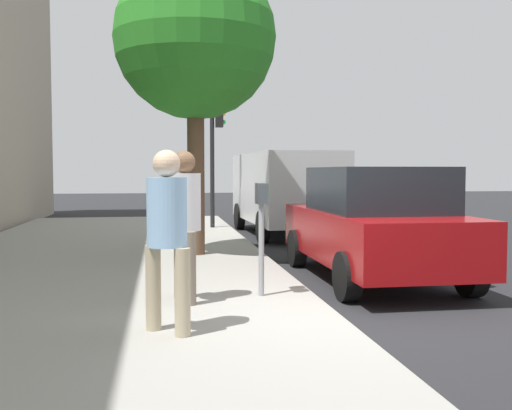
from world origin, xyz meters
The scene contains 9 objects.
ground_plane centered at (0.00, 0.00, 0.00)m, with size 80.00×80.00×0.00m, color #232326.
sidewalk_slab centered at (0.00, 3.00, 0.07)m, with size 28.00×6.00×0.15m, color gray.
parking_meter centered at (0.76, 0.69, 1.17)m, with size 0.36×0.12×1.41m.
pedestrian_at_meter centered at (0.59, 1.65, 1.22)m, with size 0.53×0.39×1.80m.
pedestrian_bystander centered at (-0.76, 1.86, 1.19)m, with size 0.42×0.42×1.76m.
parked_sedan_near centered at (2.30, -1.35, 0.89)m, with size 4.41×1.98×1.77m.
parked_van_far centered at (9.04, -1.35, 1.26)m, with size 5.27×2.26×2.18m.
street_tree centered at (4.59, 1.28, 4.14)m, with size 2.99×2.99×5.51m.
traffic_signal centered at (9.81, 0.43, 2.58)m, with size 0.24×0.44×3.60m.
Camera 1 is at (-6.40, 1.90, 1.71)m, focal length 41.16 mm.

